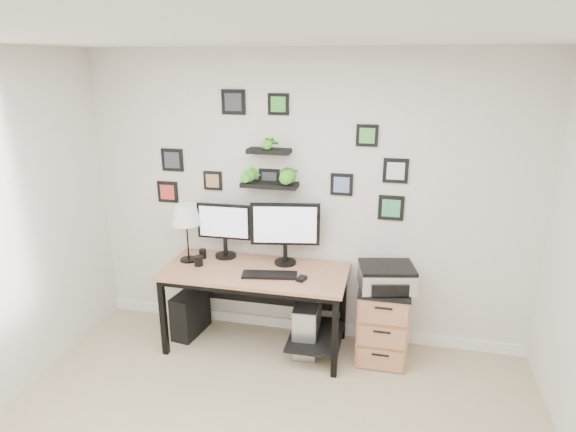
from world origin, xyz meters
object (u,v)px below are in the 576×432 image
(monitor_left, at_px, (224,227))
(pc_tower_black, at_px, (191,313))
(file_cabinet, at_px, (383,321))
(mug, at_px, (199,261))
(monitor_right, at_px, (285,228))
(table_lamp, at_px, (186,216))
(desk, at_px, (260,282))
(printer, at_px, (387,277))
(pc_tower_grey, at_px, (307,325))

(monitor_left, xyz_separation_m, pc_tower_black, (-0.32, -0.15, -0.84))
(file_cabinet, bearing_deg, mug, -176.20)
(monitor_right, relative_size, file_cabinet, 0.90)
(table_lamp, distance_m, mug, 0.41)
(file_cabinet, bearing_deg, table_lamp, -179.44)
(desk, height_order, monitor_right, monitor_right)
(table_lamp, bearing_deg, printer, -0.57)
(pc_tower_black, height_order, pc_tower_grey, pc_tower_grey)
(mug, bearing_deg, monitor_left, 55.33)
(desk, xyz_separation_m, table_lamp, (-0.69, 0.04, 0.55))
(mug, relative_size, pc_tower_grey, 0.19)
(desk, height_order, pc_tower_black, desk)
(pc_tower_black, relative_size, pc_tower_grey, 0.88)
(mug, xyz_separation_m, pc_tower_grey, (0.97, 0.08, -0.56))
(monitor_right, height_order, table_lamp, monitor_right)
(monitor_left, xyz_separation_m, pc_tower_grey, (0.81, -0.16, -0.82))
(desk, distance_m, table_lamp, 0.88)
(mug, xyz_separation_m, printer, (1.64, 0.07, -0.02))
(desk, bearing_deg, mug, -174.80)
(monitor_right, height_order, pc_tower_black, monitor_right)
(desk, bearing_deg, printer, 1.22)
(pc_tower_black, bearing_deg, table_lamp, 15.06)
(pc_tower_grey, xyz_separation_m, printer, (0.66, -0.00, 0.54))
(table_lamp, bearing_deg, pc_tower_black, -173.56)
(pc_tower_grey, bearing_deg, desk, -176.58)
(desk, height_order, printer, printer)
(monitor_left, bearing_deg, pc_tower_grey, -11.48)
(file_cabinet, bearing_deg, desk, -176.92)
(monitor_left, height_order, file_cabinet, monitor_left)
(monitor_right, xyz_separation_m, table_lamp, (-0.88, -0.12, 0.09))
(table_lamp, bearing_deg, desk, -3.41)
(monitor_left, xyz_separation_m, printer, (1.47, -0.17, -0.28))
(pc_tower_black, relative_size, file_cabinet, 0.63)
(monitor_right, bearing_deg, mug, -164.33)
(monitor_right, xyz_separation_m, printer, (0.90, -0.13, -0.31))
(monitor_right, bearing_deg, monitor_left, 176.86)
(desk, relative_size, table_lamp, 3.02)
(monitor_right, distance_m, table_lamp, 0.89)
(pc_tower_grey, bearing_deg, printer, -0.18)
(desk, xyz_separation_m, monitor_left, (-0.39, 0.19, 0.42))
(table_lamp, xyz_separation_m, pc_tower_grey, (1.11, -0.02, -0.94))
(pc_tower_black, bearing_deg, monitor_right, 16.21)
(desk, relative_size, monitor_left, 3.13)
(pc_tower_black, bearing_deg, file_cabinet, 9.25)
(monitor_right, bearing_deg, table_lamp, -172.38)
(desk, height_order, file_cabinet, desk)
(pc_tower_grey, distance_m, printer, 0.86)
(mug, height_order, file_cabinet, mug)
(printer, bearing_deg, table_lamp, 179.43)
(pc_tower_black, height_order, file_cabinet, file_cabinet)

